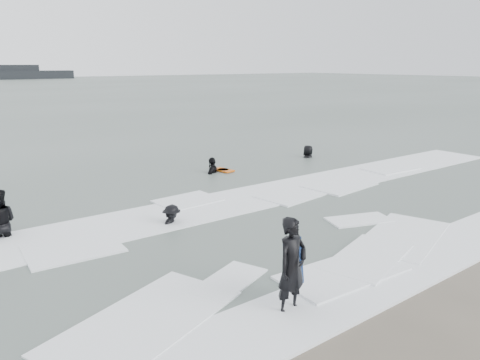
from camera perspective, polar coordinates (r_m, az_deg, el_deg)
ground at (r=11.60m, az=15.14°, el=-10.14°), size 320.00×320.00×0.00m
surfer_centre at (r=9.43m, az=6.21°, el=-15.65°), size 0.76×0.55×1.93m
surfer_wading at (r=14.50m, az=-27.09°, el=-6.29°), size 1.10×0.95×1.93m
surfer_breaker at (r=14.03m, az=-8.29°, el=-5.49°), size 1.10×0.97×1.48m
surfer_right_near at (r=20.30m, az=-3.36°, el=0.77°), size 1.16×1.00×1.88m
surfer_right_far at (r=23.79m, az=8.28°, el=2.63°), size 1.05×0.90×1.81m
surf_foam at (r=13.97m, az=3.20°, el=-5.26°), size 30.03×9.06×0.09m
bodyboards at (r=14.26m, az=-8.92°, el=-3.07°), size 10.38×10.88×1.25m
vessel_horizon at (r=154.70m, az=-25.35°, el=11.60°), size 30.24×5.40×4.10m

